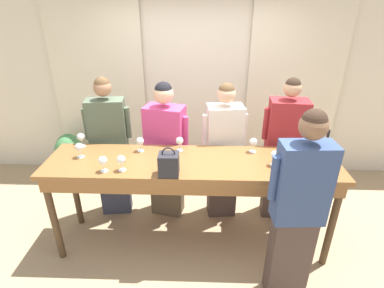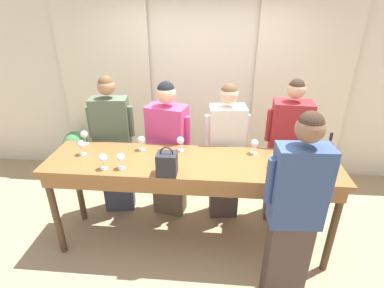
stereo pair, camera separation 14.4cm
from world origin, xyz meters
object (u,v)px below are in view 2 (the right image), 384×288
wine_glass_center_mid (84,135)px  potted_plant (77,152)px  wine_bottle (328,151)px  wine_glass_back_mid (315,145)px  guest_cream_sweater (226,153)px  host_pouring (294,214)px  wine_glass_front_right (275,157)px  wine_glass_near_host (255,144)px  wine_glass_center_left (81,145)px  wine_glass_center_right (121,158)px  tasting_bar (191,172)px  wine_glass_back_left (294,160)px  guest_striped_shirt (286,154)px  wine_glass_front_left (103,158)px  guest_olive_jacket (114,147)px  handbag (167,164)px  wine_glass_front_mid (180,141)px  wine_glass_back_right (141,140)px  guest_pink_top (168,151)px

wine_glass_center_mid → potted_plant: bearing=123.4°
wine_bottle → wine_glass_back_mid: (-0.08, 0.16, -0.01)m
guest_cream_sweater → host_pouring: (0.52, -1.15, 0.08)m
wine_glass_front_right → wine_glass_near_host: same height
wine_glass_center_left → wine_glass_center_right: bearing=-26.6°
tasting_bar → wine_glass_back_mid: size_ratio=18.81×
wine_glass_back_left → guest_striped_shirt: bearing=81.9°
guest_striped_shirt → tasting_bar: bearing=-151.8°
wine_glass_back_left → guest_striped_shirt: size_ratio=0.09×
guest_cream_sweater → wine_glass_back_left: bearing=-46.7°
wine_glass_front_left → guest_olive_jacket: guest_olive_jacket is taller
wine_glass_front_left → wine_glass_back_mid: bearing=13.0°
wine_glass_near_host → wine_glass_front_left: bearing=-162.9°
wine_glass_center_mid → guest_cream_sweater: bearing=9.2°
wine_glass_front_right → wine_glass_back_mid: (0.45, 0.31, 0.00)m
handbag → wine_glass_back_mid: 1.52m
guest_olive_jacket → potted_plant: 1.23m
wine_glass_center_left → potted_plant: wine_glass_center_left is taller
wine_glass_back_left → potted_plant: 3.19m
guest_striped_shirt → host_pouring: size_ratio=0.97×
tasting_bar → guest_cream_sweater: 0.66m
guest_olive_jacket → guest_cream_sweater: 1.33m
wine_glass_front_mid → host_pouring: 1.32m
wine_glass_near_host → guest_olive_jacket: bearing=168.9°
wine_glass_front_left → wine_glass_back_right: (0.26, 0.42, 0.00)m
wine_glass_center_left → guest_cream_sweater: 1.58m
wine_bottle → potted_plant: size_ratio=0.43×
wine_glass_center_mid → host_pouring: (2.06, -0.90, -0.21)m
wine_glass_center_left → host_pouring: (1.99, -0.66, -0.21)m
guest_olive_jacket → host_pouring: size_ratio=0.97×
wine_glass_center_right → wine_glass_back_mid: bearing=13.4°
wine_bottle → guest_olive_jacket: guest_olive_jacket is taller
tasting_bar → host_pouring: (0.87, -0.59, 0.01)m
wine_glass_back_left → wine_glass_center_right: bearing=-176.5°
guest_pink_top → wine_glass_center_left: bearing=-148.4°
guest_striped_shirt → wine_glass_front_right: bearing=-113.0°
guest_pink_top → wine_bottle: bearing=-15.1°
wine_glass_near_host → guest_striped_shirt: bearing=37.4°
tasting_bar → wine_glass_front_left: (-0.80, -0.20, 0.22)m
wine_glass_near_host → potted_plant: (-2.46, 1.04, -0.75)m
wine_glass_front_mid → wine_glass_center_mid: bearing=176.5°
wine_glass_front_right → guest_pink_top: size_ratio=0.09×
wine_bottle → wine_glass_center_mid: size_ratio=2.03×
host_pouring → wine_glass_center_left: bearing=161.7°
wine_glass_front_right → wine_glass_back_mid: bearing=34.5°
wine_glass_center_right → wine_glass_back_left: (1.59, 0.10, 0.00)m
guest_olive_jacket → guest_pink_top: (0.65, 0.00, -0.03)m
host_pouring → potted_plant: size_ratio=2.46×
guest_cream_sweater → host_pouring: bearing=-65.7°
wine_glass_back_left → wine_glass_back_mid: bearing=50.8°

